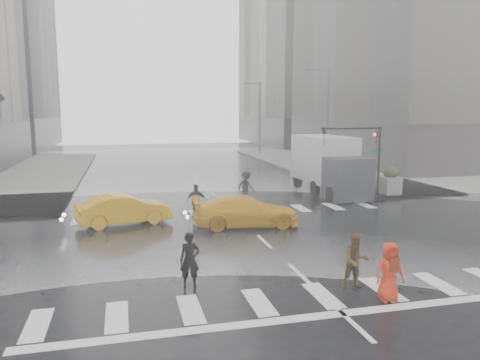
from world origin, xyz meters
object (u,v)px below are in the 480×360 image
object	(u,v)px
traffic_signal_pole	(365,147)
taxi_mid	(124,209)
pedestrian_orange	(390,271)
pedestrian_brown	(356,261)
box_truck	(330,164)

from	to	relation	value
traffic_signal_pole	taxi_mid	size ratio (longest dim) A/B	1.01
pedestrian_orange	taxi_mid	xyz separation A→B (m)	(-7.44, 11.39, -0.15)
pedestrian_brown	pedestrian_orange	size ratio (longest dim) A/B	1.01
traffic_signal_pole	pedestrian_brown	distance (m)	15.91
box_truck	taxi_mid	bearing A→B (deg)	-160.67
pedestrian_orange	box_truck	size ratio (longest dim) A/B	0.25
pedestrian_orange	box_truck	xyz separation A→B (m)	(5.79, 16.62, 1.14)
pedestrian_brown	taxi_mid	xyz separation A→B (m)	(-6.97, 10.26, -0.15)
box_truck	traffic_signal_pole	bearing A→B (deg)	-52.56
traffic_signal_pole	pedestrian_brown	size ratio (longest dim) A/B	2.55
traffic_signal_pole	box_truck	world-z (taller)	traffic_signal_pole
traffic_signal_pole	pedestrian_orange	xyz separation A→B (m)	(-7.30, -14.81, -2.33)
traffic_signal_pole	pedestrian_orange	distance (m)	16.68
pedestrian_brown	taxi_mid	world-z (taller)	pedestrian_brown
pedestrian_brown	taxi_mid	bearing A→B (deg)	129.46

